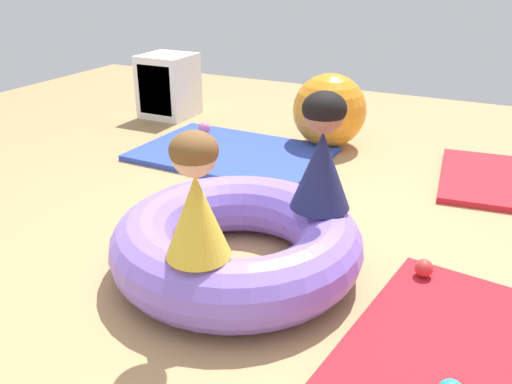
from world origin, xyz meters
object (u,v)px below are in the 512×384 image
at_px(inflatable_cushion, 237,243).
at_px(exercise_ball_large, 329,110).
at_px(child_in_yellow, 196,198).
at_px(storage_cube, 167,86).
at_px(play_ball_pink, 204,128).
at_px(play_ball_red, 424,268).
at_px(child_in_navy, 322,153).

xyz_separation_m(inflatable_cushion, exercise_ball_large, (-0.24, 1.95, 0.13)).
height_order(child_in_yellow, storage_cube, child_in_yellow).
bearing_deg(play_ball_pink, storage_cube, 147.03).
xyz_separation_m(play_ball_red, exercise_ball_large, (-1.05, 1.67, 0.20)).
distance_m(inflatable_cushion, play_ball_pink, 2.06).
xyz_separation_m(play_ball_red, play_ball_pink, (-2.02, 1.40, 0.01)).
height_order(inflatable_cushion, play_ball_pink, inflatable_cushion).
height_order(exercise_ball_large, storage_cube, exercise_ball_large).
distance_m(inflatable_cushion, child_in_yellow, 0.56).
distance_m(inflatable_cushion, play_ball_red, 0.86).
bearing_deg(storage_cube, child_in_navy, -40.54).
bearing_deg(play_ball_red, inflatable_cushion, -161.00).
distance_m(exercise_ball_large, storage_cube, 1.62).
relative_size(child_in_yellow, exercise_ball_large, 0.90).
relative_size(play_ball_pink, exercise_ball_large, 0.17).
height_order(child_in_navy, exercise_ball_large, child_in_navy).
relative_size(child_in_yellow, play_ball_pink, 5.30).
bearing_deg(exercise_ball_large, child_in_navy, -72.02).
height_order(child_in_yellow, exercise_ball_large, child_in_yellow).
bearing_deg(child_in_yellow, play_ball_pink, -165.53).
relative_size(play_ball_red, storage_cube, 0.15).
bearing_deg(inflatable_cushion, child_in_yellow, -83.59).
bearing_deg(child_in_navy, child_in_yellow, -131.27).
relative_size(inflatable_cushion, child_in_yellow, 2.31).
relative_size(child_in_yellow, child_in_navy, 0.93).
bearing_deg(play_ball_pink, exercise_ball_large, 15.81).
bearing_deg(exercise_ball_large, storage_cube, 174.81).
distance_m(child_in_yellow, play_ball_pink, 2.46).
distance_m(play_ball_pink, exercise_ball_large, 1.02).
height_order(play_ball_red, storage_cube, storage_cube).
height_order(play_ball_pink, storage_cube, storage_cube).
bearing_deg(play_ball_pink, inflatable_cushion, -54.24).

